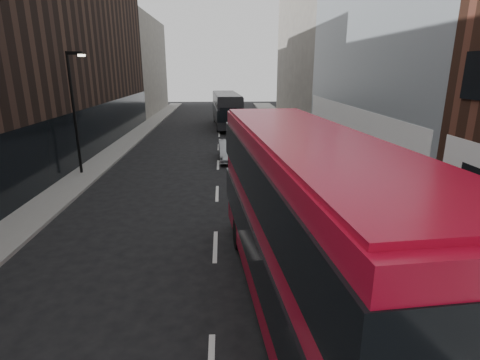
{
  "coord_description": "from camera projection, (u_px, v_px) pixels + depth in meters",
  "views": [
    {
      "loc": [
        0.32,
        -4.41,
        6.24
      ],
      "look_at": [
        0.91,
        8.06,
        2.5
      ],
      "focal_mm": 28.0,
      "sensor_mm": 36.0,
      "label": 1
    }
  ],
  "objects": [
    {
      "name": "grey_bus",
      "position": [
        226.0,
        109.0,
        41.2
      ],
      "size": [
        3.34,
        11.39,
        3.63
      ],
      "rotation": [
        0.0,
        0.0,
        0.06
      ],
      "color": "black",
      "rests_on": "ground"
    },
    {
      "name": "building_left_mid",
      "position": [
        84.0,
        59.0,
        32.18
      ],
      "size": [
        5.0,
        24.0,
        14.0
      ],
      "primitive_type": "cube",
      "color": "black",
      "rests_on": "ground"
    },
    {
      "name": "car_c",
      "position": [
        247.0,
        132.0,
        33.99
      ],
      "size": [
        2.31,
        4.94,
        1.4
      ],
      "primitive_type": "imported",
      "rotation": [
        0.0,
        0.0,
        -0.07
      ],
      "color": "black",
      "rests_on": "ground"
    },
    {
      "name": "sidewalk_left",
      "position": [
        117.0,
        150.0,
        29.54
      ],
      "size": [
        2.0,
        80.0,
        0.15
      ],
      "primitive_type": "cube",
      "color": "slate",
      "rests_on": "ground"
    },
    {
      "name": "building_victorian",
      "position": [
        311.0,
        39.0,
        45.85
      ],
      "size": [
        6.5,
        24.0,
        21.0
      ],
      "color": "#6A645D",
      "rests_on": "ground"
    },
    {
      "name": "car_b",
      "position": [
        230.0,
        150.0,
        26.32
      ],
      "size": [
        1.64,
        4.29,
        1.4
      ],
      "primitive_type": "imported",
      "rotation": [
        0.0,
        0.0,
        0.04
      ],
      "color": "gray",
      "rests_on": "ground"
    },
    {
      "name": "car_a",
      "position": [
        279.0,
        158.0,
        24.12
      ],
      "size": [
        1.94,
        4.07,
        1.34
      ],
      "primitive_type": "imported",
      "rotation": [
        0.0,
        0.0,
        -0.09
      ],
      "color": "black",
      "rests_on": "ground"
    },
    {
      "name": "building_left_far",
      "position": [
        139.0,
        66.0,
        53.37
      ],
      "size": [
        5.0,
        20.0,
        13.0
      ],
      "primitive_type": "cube",
      "color": "#6A645D",
      "rests_on": "ground"
    },
    {
      "name": "street_lamp",
      "position": [
        75.0,
        105.0,
        21.65
      ],
      "size": [
        1.06,
        0.22,
        7.0
      ],
      "color": "black",
      "rests_on": "sidewalk_left"
    },
    {
      "name": "building_modern_block",
      "position": [
        396.0,
        8.0,
        23.78
      ],
      "size": [
        5.03,
        22.0,
        20.0
      ],
      "color": "#9CA1A6",
      "rests_on": "ground"
    },
    {
      "name": "sidewalk_right",
      "position": [
        311.0,
        148.0,
        30.24
      ],
      "size": [
        3.0,
        80.0,
        0.15
      ],
      "primitive_type": "cube",
      "color": "slate",
      "rests_on": "ground"
    },
    {
      "name": "red_bus",
      "position": [
        305.0,
        217.0,
        9.36
      ],
      "size": [
        3.8,
        12.02,
        4.78
      ],
      "rotation": [
        0.0,
        0.0,
        0.09
      ],
      "color": "#A30A21",
      "rests_on": "ground"
    }
  ]
}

